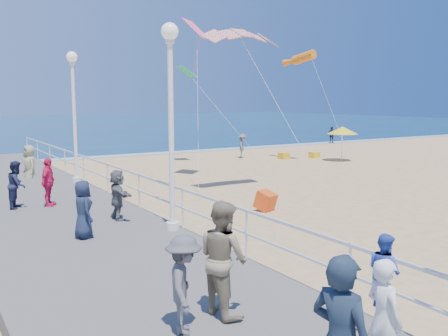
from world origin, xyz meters
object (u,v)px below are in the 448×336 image
box_kite (266,203)px  beach_chair_left (284,156)px  lamp_post_far (74,103)px  spectator_4 (83,209)px  beach_chair_right (314,155)px  lamp_post_mid (171,105)px  spectator_7 (17,185)px  beach_walker_c (30,166)px  toddler_held (384,270)px  woman_holding_toddler (384,320)px  spectator_1 (223,258)px  beach_walker_a (242,146)px  spectator_2 (184,284)px  beach_walker_b (332,135)px  spectator_5 (118,195)px  spectator_3 (48,182)px  beach_umbrella (342,130)px

box_kite → beach_chair_left: (10.03, 11.52, -0.10)m
lamp_post_far → spectator_4: bearing=-104.6°
box_kite → beach_chair_right: size_ratio=1.09×
lamp_post_mid → spectator_7: (-2.98, 5.00, -2.51)m
beach_chair_left → lamp_post_far: bearing=-163.1°
lamp_post_far → spectator_7: lamp_post_far is taller
lamp_post_mid → beach_walker_c: 11.71m
toddler_held → box_kite: 10.94m
woman_holding_toddler → spectator_7: size_ratio=1.02×
spectator_1 → beach_walker_a: 24.82m
spectator_2 → spectator_7: 10.38m
spectator_7 → beach_walker_b: size_ratio=1.01×
spectator_5 → spectator_2: bearing=169.2°
toddler_held → spectator_2: bearing=44.5°
lamp_post_far → box_kite: (4.45, -7.13, -3.36)m
toddler_held → beach_chair_left: bearing=-27.4°
spectator_2 → beach_walker_c: bearing=23.5°
box_kite → beach_chair_right: (12.00, 10.80, -0.10)m
spectator_5 → spectator_3: bearing=24.7°
lamp_post_far → spectator_7: 5.59m
spectator_3 → beach_walker_a: spectator_3 is taller
lamp_post_mid → beach_walker_c: bearing=97.1°
lamp_post_mid → beach_walker_c: lamp_post_mid is taller
spectator_2 → box_kite: bearing=-16.5°
spectator_7 → lamp_post_mid: bearing=-125.0°
spectator_5 → beach_walker_c: spectator_5 is taller
lamp_post_mid → spectator_5: bearing=114.3°
beach_walker_b → beach_walker_c: 27.82m
beach_walker_a → spectator_1: bearing=-179.5°
spectator_4 → beach_chair_right: (18.67, 12.22, -0.92)m
lamp_post_mid → spectator_4: lamp_post_mid is taller
woman_holding_toddler → spectator_7: (-2.03, 12.76, -0.02)m
woman_holding_toddler → beach_walker_c: 19.06m
lamp_post_mid → beach_chair_left: 20.03m
spectator_1 → box_kite: (6.06, 6.99, -1.02)m
lamp_post_far → spectator_7: (-2.98, -4.00, -2.51)m
beach_walker_c → spectator_3: bearing=-15.1°
beach_walker_c → beach_chair_left: size_ratio=3.32×
toddler_held → spectator_2: 2.84m
spectator_4 → beach_umbrella: beach_umbrella is taller
spectator_7 → spectator_1: bearing=-148.0°
beach_chair_right → woman_holding_toddler: bearing=-130.4°
box_kite → woman_holding_toddler: bearing=-138.2°
spectator_5 → beach_umbrella: 19.70m
spectator_4 → beach_umbrella: 21.56m
beach_walker_b → beach_walker_c: beach_walker_c is taller
lamp_post_mid → beach_walker_b: (25.03, 19.97, -2.92)m
woman_holding_toddler → spectator_7: bearing=17.7°
beach_umbrella → beach_chair_right: beach_umbrella is taller
spectator_2 → beach_chair_right: spectator_2 is taller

